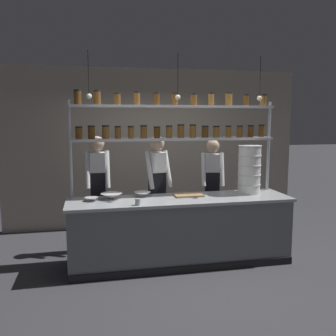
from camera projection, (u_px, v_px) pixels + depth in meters
name	position (u px, v px, depth m)	size (l,w,h in m)	color
ground_plane	(180.00, 263.00, 5.23)	(40.00, 40.00, 0.00)	#3D3D42
back_wall	(155.00, 148.00, 6.97)	(5.46, 0.12, 2.89)	#9E9384
prep_counter	(180.00, 231.00, 5.17)	(3.06, 0.76, 0.92)	slate
spice_shelf_unit	(174.00, 126.00, 5.30)	(2.94, 0.28, 2.38)	#ADAFB5
chef_left	(98.00, 185.00, 5.60)	(0.36, 0.30, 1.74)	black
chef_center	(157.00, 185.00, 5.59)	(0.41, 0.34, 1.75)	black
chef_right	(212.00, 184.00, 6.00)	(0.40, 0.33, 1.67)	black
container_stack	(249.00, 169.00, 5.41)	(0.34, 0.34, 0.70)	white
cutting_board	(188.00, 195.00, 5.26)	(0.40, 0.26, 0.02)	#A88456
prep_bowl_near_left	(143.00, 194.00, 5.22)	(0.23, 0.23, 0.06)	white
prep_bowl_center_front	(111.00, 196.00, 5.05)	(0.29, 0.29, 0.08)	silver
prep_bowl_center_back	(91.00, 199.00, 4.94)	(0.18, 0.18, 0.05)	silver
serving_cup_front	(138.00, 202.00, 4.70)	(0.07, 0.07, 0.08)	#B2B7BC
pendant_light_row	(178.00, 95.00, 4.91)	(2.37, 0.07, 0.60)	black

